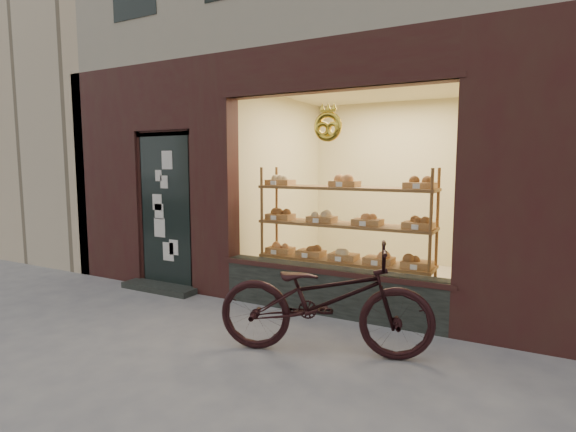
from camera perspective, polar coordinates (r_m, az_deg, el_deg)
The scene contains 4 objects.
ground at distance 3.97m, azimuth -14.26°, elevation -19.65°, with size 90.00×90.00×0.00m, color slate.
neighbor_left at distance 14.77m, azimuth -28.43°, elevation 16.61°, with size 12.00×7.00×9.00m, color #C6B292.
display_shelf at distance 5.59m, azimuth 7.11°, elevation -2.79°, with size 2.20×0.45×1.70m.
bicycle at distance 4.18m, azimuth 4.64°, elevation -10.48°, with size 0.68×1.96×1.03m, color black.
Camera 1 is at (2.45, -2.59, 1.74)m, focal length 28.00 mm.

